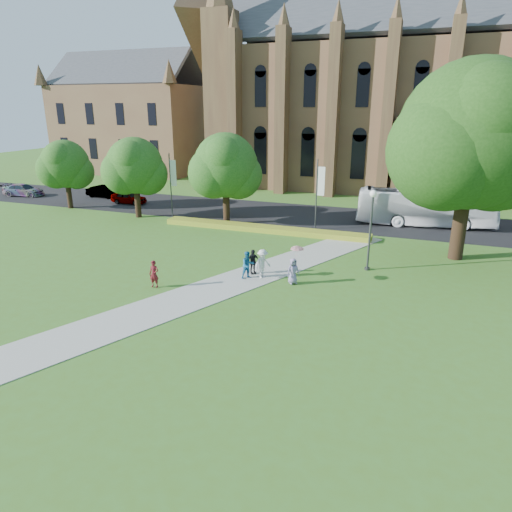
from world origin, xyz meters
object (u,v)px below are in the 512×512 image
at_px(car_2, 24,190).
at_px(car_0, 129,198).
at_px(streetlamp, 371,221).
at_px(tour_coach, 425,207).
at_px(large_tree, 473,136).
at_px(pedestrian_0, 154,274).
at_px(car_1, 103,192).

bearing_deg(car_2, car_0, -98.32).
height_order(streetlamp, tour_coach, streetlamp).
xyz_separation_m(large_tree, car_2, (-46.78, 7.39, -7.65)).
distance_m(large_tree, pedestrian_0, 21.99).
distance_m(streetlamp, tour_coach, 13.92).
height_order(streetlamp, car_0, streetlamp).
relative_size(large_tree, tour_coach, 1.12).
bearing_deg(streetlamp, car_2, 163.93).
distance_m(streetlamp, car_1, 35.04).
distance_m(car_1, car_2, 9.76).
xyz_separation_m(streetlamp, pedestrian_0, (-11.37, -7.44, -2.44)).
xyz_separation_m(streetlamp, car_0, (-27.00, 12.42, -2.61)).
bearing_deg(large_tree, car_1, 165.19).
bearing_deg(large_tree, tour_coach, 104.29).
bearing_deg(car_0, car_2, 92.16).
relative_size(car_2, pedestrian_0, 2.93).
height_order(streetlamp, car_2, streetlamp).
bearing_deg(streetlamp, large_tree, 39.29).
height_order(car_0, pedestrian_0, pedestrian_0).
xyz_separation_m(streetlamp, car_1, (-31.85, 14.38, -2.60)).
xyz_separation_m(car_1, car_2, (-9.44, -2.48, 0.01)).
bearing_deg(pedestrian_0, large_tree, 31.04).
bearing_deg(large_tree, car_0, 166.31).
relative_size(car_1, car_2, 0.87).
relative_size(streetlamp, car_0, 1.35).
distance_m(tour_coach, car_2, 44.54).
xyz_separation_m(large_tree, car_0, (-32.50, 7.92, -7.68)).
relative_size(streetlamp, car_2, 1.10).
bearing_deg(pedestrian_0, car_2, 142.88).
relative_size(car_0, pedestrian_0, 2.39).
bearing_deg(car_2, streetlamp, -116.49).
bearing_deg(car_0, streetlamp, -114.63).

